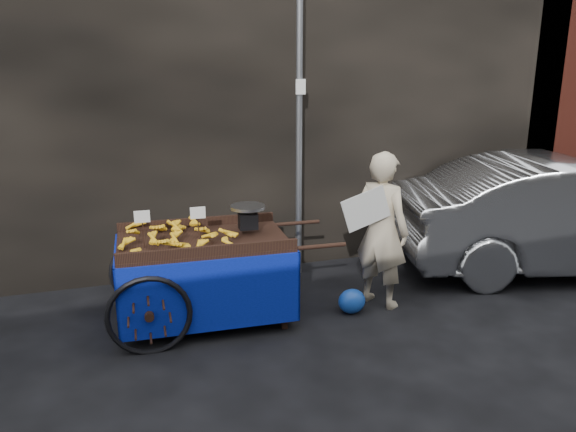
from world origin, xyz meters
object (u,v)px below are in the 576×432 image
object	(u,v)px
banana_cart	(198,248)
vendor	(381,230)
plastic_bag	(352,301)
parked_car	(571,215)

from	to	relation	value
banana_cart	vendor	xyz separation A→B (m)	(2.02, -0.20, 0.07)
banana_cart	plastic_bag	world-z (taller)	banana_cart
banana_cart	parked_car	bearing A→B (deg)	2.89
plastic_bag	parked_car	size ratio (longest dim) A/B	0.07
banana_cart	plastic_bag	xyz separation A→B (m)	(1.62, -0.34, -0.67)
vendor	plastic_bag	distance (m)	0.86
vendor	plastic_bag	world-z (taller)	vendor
plastic_bag	parked_car	bearing A→B (deg)	6.72
banana_cart	parked_car	xyz separation A→B (m)	(4.90, 0.05, -0.06)
banana_cart	parked_car	world-z (taller)	parked_car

